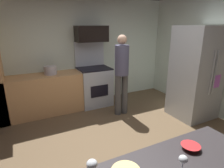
# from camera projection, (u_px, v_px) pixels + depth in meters

# --- Properties ---
(ground_plane) EXTENTS (5.20, 4.80, 0.02)m
(ground_plane) POSITION_uv_depth(u_px,v_px,m) (121.00, 151.00, 3.06)
(ground_plane) COLOR brown
(wall_back) EXTENTS (5.20, 0.12, 2.60)m
(wall_back) POSITION_uv_depth(u_px,v_px,m) (75.00, 52.00, 4.66)
(wall_back) COLOR silver
(wall_back) RESTS_ON ground
(lower_cabinet_run) EXTENTS (2.40, 0.60, 0.90)m
(lower_cabinet_run) POSITION_uv_depth(u_px,v_px,m) (43.00, 95.00, 4.22)
(lower_cabinet_run) COLOR tan
(lower_cabinet_run) RESTS_ON ground
(oven_range) EXTENTS (0.76, 0.65, 1.56)m
(oven_range) POSITION_uv_depth(u_px,v_px,m) (94.00, 84.00, 4.73)
(oven_range) COLOR silver
(oven_range) RESTS_ON ground
(microwave) EXTENTS (0.74, 0.38, 0.37)m
(microwave) POSITION_uv_depth(u_px,v_px,m) (91.00, 34.00, 4.43)
(microwave) COLOR black
(microwave) RESTS_ON oven_range
(refrigerator) EXTENTS (0.84, 0.80, 1.94)m
(refrigerator) POSITION_uv_depth(u_px,v_px,m) (196.00, 73.00, 3.98)
(refrigerator) COLOR silver
(refrigerator) RESTS_ON ground
(person_cook) EXTENTS (0.31, 0.30, 1.76)m
(person_cook) POSITION_uv_depth(u_px,v_px,m) (122.00, 71.00, 4.05)
(person_cook) COLOR #4B4B4B
(person_cook) RESTS_ON ground
(mixing_bowl_small) EXTENTS (0.17, 0.17, 0.04)m
(mixing_bowl_small) POSITION_uv_depth(u_px,v_px,m) (190.00, 147.00, 1.66)
(mixing_bowl_small) COLOR red
(mixing_bowl_small) RESTS_ON counter_island
(wine_glass_near) EXTENTS (0.07, 0.07, 0.15)m
(wine_glass_near) POSITION_uv_depth(u_px,v_px,m) (183.00, 160.00, 1.37)
(wine_glass_near) COLOR silver
(wine_glass_near) RESTS_ON counter_island
(wine_glass_far) EXTENTS (0.08, 0.08, 0.17)m
(wine_glass_far) POSITION_uv_depth(u_px,v_px,m) (92.00, 165.00, 1.30)
(wine_glass_far) COLOR silver
(wine_glass_far) RESTS_ON counter_island
(stock_pot) EXTENTS (0.28, 0.28, 0.19)m
(stock_pot) POSITION_uv_depth(u_px,v_px,m) (50.00, 70.00, 4.15)
(stock_pot) COLOR #B9B3B8
(stock_pot) RESTS_ON lower_cabinet_run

